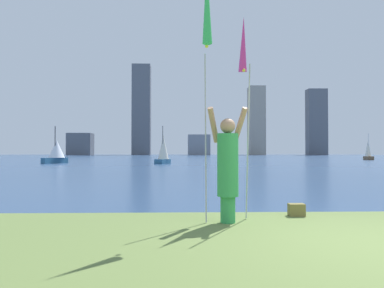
{
  "coord_description": "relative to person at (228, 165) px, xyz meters",
  "views": [
    {
      "loc": [
        -2.6,
        -4.69,
        1.22
      ],
      "look_at": [
        -1.91,
        19.46,
        1.69
      ],
      "focal_mm": 33.86,
      "sensor_mm": 36.0,
      "label": 1
    }
  ],
  "objects": [
    {
      "name": "kite_flag_left",
      "position": [
        -0.37,
        -0.24,
        2.62
      ],
      "size": [
        0.16,
        0.69,
        4.42
      ],
      "color": "#B2B2B7",
      "rests_on": "ground"
    },
    {
      "name": "skyline_tower_2",
      "position": [
        4.35,
        102.78,
        2.04
      ],
      "size": [
        6.48,
        7.56,
        6.04
      ],
      "color": "gray",
      "rests_on": "ground"
    },
    {
      "name": "ground",
      "position": [
        1.81,
        49.46,
        -1.04
      ],
      "size": [
        120.0,
        138.0,
        0.12
      ],
      "color": "#5B7038"
    },
    {
      "name": "person",
      "position": [
        0.0,
        0.0,
        0.0
      ],
      "size": [
        0.73,
        0.54,
        1.99
      ],
      "rotation": [
        0.0,
        0.0,
        -0.15
      ],
      "color": "green",
      "rests_on": "ground"
    },
    {
      "name": "skyline_tower_4",
      "position": [
        40.23,
        102.54,
        9.03
      ],
      "size": [
        5.77,
        3.49,
        20.01
      ],
      "color": "#565B66",
      "rests_on": "ground"
    },
    {
      "name": "skyline_tower_3",
      "position": [
        22.45,
        105.6,
        9.61
      ],
      "size": [
        4.73,
        5.8,
        21.18
      ],
      "color": "gray",
      "rests_on": "ground"
    },
    {
      "name": "bag",
      "position": [
        1.37,
        0.59,
        -0.86
      ],
      "size": [
        0.29,
        0.2,
        0.23
      ],
      "color": "olive",
      "rests_on": "ground"
    },
    {
      "name": "skyline_tower_1",
      "position": [
        -13.24,
        105.82,
        12.95
      ],
      "size": [
        5.59,
        4.24,
        27.85
      ],
      "color": "#565B66",
      "rests_on": "ground"
    },
    {
      "name": "skyline_tower_0",
      "position": [
        -30.59,
        100.9,
        2.24
      ],
      "size": [
        6.99,
        4.9,
        6.44
      ],
      "color": "#565B66",
      "rests_on": "ground"
    },
    {
      "name": "sailboat_4",
      "position": [
        -2.56,
        28.48,
        0.3
      ],
      "size": [
        1.51,
        2.22,
        3.62
      ],
      "color": "#2D6084",
      "rests_on": "ground"
    },
    {
      "name": "sailboat_2",
      "position": [
        24.7,
        42.51,
        0.21
      ],
      "size": [
        0.92,
        1.68,
        3.61
      ],
      "color": "brown",
      "rests_on": "ground"
    },
    {
      "name": "sailboat_0",
      "position": [
        -13.28,
        30.21,
        0.24
      ],
      "size": [
        2.08,
        3.06,
        3.71
      ],
      "color": "#2D6084",
      "rests_on": "ground"
    },
    {
      "name": "kite_flag_right",
      "position": [
        0.37,
        0.55,
        2.15
      ],
      "size": [
        0.16,
        0.82,
        3.75
      ],
      "color": "#B2B2B7",
      "rests_on": "ground"
    }
  ]
}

